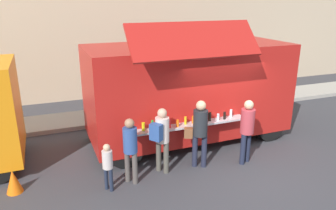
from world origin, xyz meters
name	(u,v)px	position (x,y,z in m)	size (l,w,h in m)	color
ground_plane	(242,169)	(0.00, 0.00, 0.00)	(60.00, 60.00, 0.00)	#38383D
curb_strip	(51,123)	(-4.52, 4.91, 0.07)	(28.00, 1.60, 0.15)	#9E998E
food_truck_main	(189,89)	(-0.52, 2.29, 1.60)	(5.97, 3.29, 3.66)	red
traffic_cone_orange	(14,181)	(-5.40, 0.93, 0.28)	(0.36, 0.36, 0.55)	orange
trash_bin	(260,90)	(3.80, 4.61, 0.51)	(0.60, 0.60, 1.01)	#2B5B38
customer_front_ordering	(200,128)	(-0.99, 0.54, 1.07)	(0.57, 0.43, 1.80)	#202336
customer_mid_with_backpack	(161,134)	(-1.99, 0.59, 1.04)	(0.54, 0.50, 1.69)	#4E4B42
customer_rear_waiting	(130,145)	(-2.81, 0.41, 0.97)	(0.33, 0.33, 1.62)	#504945
customer_extra_browsing	(247,126)	(0.25, 0.29, 1.04)	(0.36, 0.36, 1.74)	#1D2237
child_near_queue	(108,163)	(-3.38, 0.26, 0.69)	(0.23, 0.23, 1.15)	#1D2538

